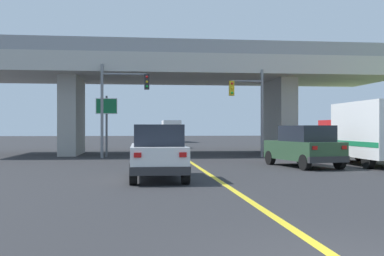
# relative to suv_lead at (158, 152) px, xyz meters

# --- Properties ---
(ground) EXTENTS (160.00, 160.00, 0.00)m
(ground) POSITION_rel_suv_lead_xyz_m (2.17, 17.15, -1.01)
(ground) COLOR #2B2B2D
(overpass_bridge) EXTENTS (31.51, 9.09, 7.66)m
(overpass_bridge) POSITION_rel_suv_lead_xyz_m (2.17, 17.15, 4.59)
(overpass_bridge) COLOR #B7B5AD
(overpass_bridge) RESTS_ON ground
(lane_divider_stripe) EXTENTS (0.20, 25.75, 0.01)m
(lane_divider_stripe) POSITION_rel_suv_lead_xyz_m (2.17, 1.42, -1.01)
(lane_divider_stripe) COLOR yellow
(lane_divider_stripe) RESTS_ON ground
(suv_lead) EXTENTS (2.01, 4.67, 2.02)m
(suv_lead) POSITION_rel_suv_lead_xyz_m (0.00, 0.00, 0.00)
(suv_lead) COLOR silver
(suv_lead) RESTS_ON ground
(suv_crossing) EXTENTS (2.83, 4.86, 2.02)m
(suv_crossing) POSITION_rel_suv_lead_xyz_m (7.29, 4.66, -0.00)
(suv_crossing) COLOR #2D4C33
(suv_crossing) RESTS_ON ground
(box_truck) EXTENTS (2.33, 7.19, 3.19)m
(box_truck) POSITION_rel_suv_lead_xyz_m (10.93, 5.39, 0.66)
(box_truck) COLOR red
(box_truck) RESTS_ON ground
(sedan_oncoming) EXTENTS (2.06, 4.53, 2.02)m
(sedan_oncoming) POSITION_rel_suv_lead_xyz_m (1.85, 27.68, -0.00)
(sedan_oncoming) COLOR silver
(sedan_oncoming) RESTS_ON ground
(traffic_signal_nearside) EXTENTS (2.28, 0.36, 5.72)m
(traffic_signal_nearside) POSITION_rel_suv_lead_xyz_m (6.62, 12.60, 2.53)
(traffic_signal_nearside) COLOR slate
(traffic_signal_nearside) RESTS_ON ground
(traffic_signal_farside) EXTENTS (3.04, 0.36, 5.90)m
(traffic_signal_farside) POSITION_rel_suv_lead_xyz_m (-2.01, 12.40, 2.76)
(traffic_signal_farside) COLOR slate
(traffic_signal_farside) RESTS_ON ground
(highway_sign) EXTENTS (1.39, 0.17, 4.00)m
(highway_sign) POSITION_rel_suv_lead_xyz_m (-2.79, 13.75, 1.87)
(highway_sign) COLOR #56595E
(highway_sign) RESTS_ON ground
(semi_truck_distant) EXTENTS (2.33, 7.23, 2.90)m
(semi_truck_distant) POSITION_rel_suv_lead_xyz_m (3.61, 45.89, 0.53)
(semi_truck_distant) COLOR navy
(semi_truck_distant) RESTS_ON ground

